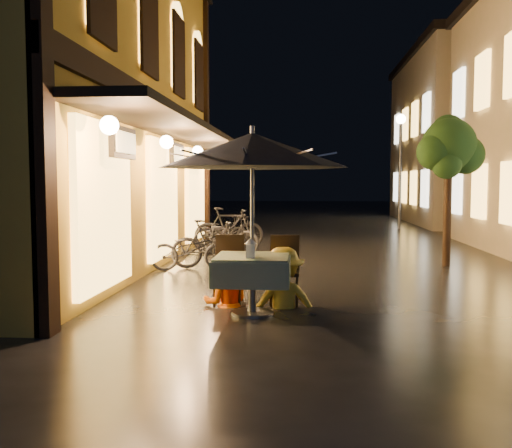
# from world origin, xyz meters

# --- Properties ---
(ground) EXTENTS (90.00, 90.00, 0.00)m
(ground) POSITION_xyz_m (0.00, 0.00, 0.00)
(ground) COLOR black
(ground) RESTS_ON ground
(west_building) EXTENTS (5.90, 11.40, 7.40)m
(west_building) POSITION_xyz_m (-5.72, 4.00, 3.71)
(west_building) COLOR gold
(west_building) RESTS_ON ground
(east_building_far) EXTENTS (7.30, 10.30, 7.30)m
(east_building_far) POSITION_xyz_m (7.49, 18.00, 3.66)
(east_building_far) COLOR #C1AD9A
(east_building_far) RESTS_ON ground
(street_tree) EXTENTS (1.43, 1.20, 3.15)m
(street_tree) POSITION_xyz_m (2.41, 4.51, 2.42)
(street_tree) COLOR black
(street_tree) RESTS_ON ground
(streetlamp_far) EXTENTS (0.36, 0.36, 4.23)m
(streetlamp_far) POSITION_xyz_m (3.00, 14.00, 2.92)
(streetlamp_far) COLOR #59595E
(streetlamp_far) RESTS_ON ground
(cafe_table) EXTENTS (0.99, 0.99, 0.78)m
(cafe_table) POSITION_xyz_m (-1.23, -0.15, 0.59)
(cafe_table) COLOR #59595E
(cafe_table) RESTS_ON ground
(patio_umbrella) EXTENTS (2.49, 2.49, 2.46)m
(patio_umbrella) POSITION_xyz_m (-1.23, -0.15, 2.15)
(patio_umbrella) COLOR #59595E
(patio_umbrella) RESTS_ON ground
(cafe_chair_left) EXTENTS (0.42, 0.42, 0.97)m
(cafe_chair_left) POSITION_xyz_m (-1.63, 0.59, 0.54)
(cafe_chair_left) COLOR black
(cafe_chair_left) RESTS_ON ground
(cafe_chair_right) EXTENTS (0.42, 0.42, 0.97)m
(cafe_chair_right) POSITION_xyz_m (-0.83, 0.59, 0.54)
(cafe_chair_right) COLOR black
(cafe_chair_right) RESTS_ON ground
(table_lantern) EXTENTS (0.16, 0.16, 0.25)m
(table_lantern) POSITION_xyz_m (-1.23, -0.38, 0.92)
(table_lantern) COLOR white
(table_lantern) RESTS_ON cafe_table
(person_orange) EXTENTS (0.72, 0.59, 1.36)m
(person_orange) POSITION_xyz_m (-1.65, 0.40, 0.68)
(person_orange) COLOR #F36202
(person_orange) RESTS_ON ground
(person_yellow) EXTENTS (1.15, 0.81, 1.63)m
(person_yellow) POSITION_xyz_m (-0.85, 0.36, 0.81)
(person_yellow) COLOR yellow
(person_yellow) RESTS_ON ground
(bicycle_0) EXTENTS (1.68, 0.88, 0.84)m
(bicycle_0) POSITION_xyz_m (-2.76, 3.47, 0.42)
(bicycle_0) COLOR black
(bicycle_0) RESTS_ON ground
(bicycle_1) EXTENTS (1.70, 0.87, 0.99)m
(bicycle_1) POSITION_xyz_m (-2.41, 3.83, 0.49)
(bicycle_1) COLOR black
(bicycle_1) RESTS_ON ground
(bicycle_2) EXTENTS (1.85, 1.10, 0.92)m
(bicycle_2) POSITION_xyz_m (-2.44, 6.10, 0.46)
(bicycle_2) COLOR #222129
(bicycle_2) RESTS_ON ground
(bicycle_3) EXTENTS (1.87, 0.89, 1.08)m
(bicycle_3) POSITION_xyz_m (-2.48, 7.11, 0.54)
(bicycle_3) COLOR black
(bicycle_3) RESTS_ON ground
(bicycle_4) EXTENTS (1.67, 0.90, 0.83)m
(bicycle_4) POSITION_xyz_m (-2.79, 7.82, 0.42)
(bicycle_4) COLOR black
(bicycle_4) RESTS_ON ground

